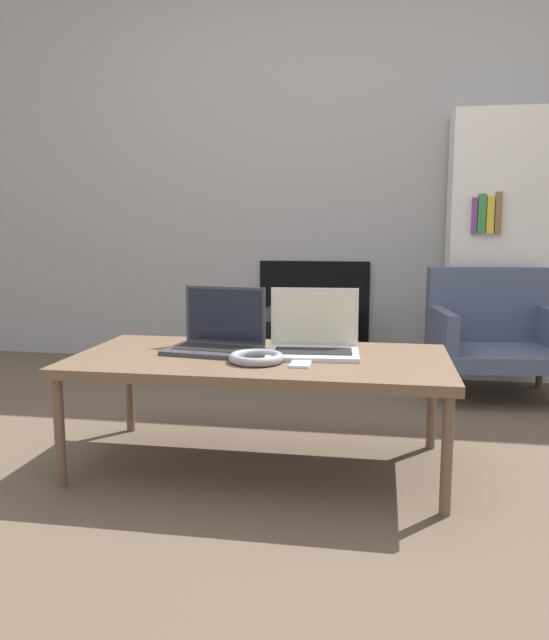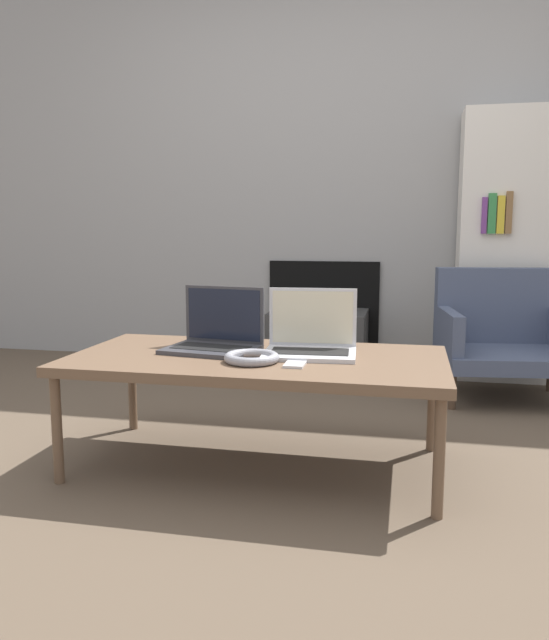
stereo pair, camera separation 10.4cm
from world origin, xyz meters
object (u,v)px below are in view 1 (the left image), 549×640
(headphones, at_px, (256,358))
(phone, at_px, (301,363))
(laptop_left, at_px, (218,337))
(tv, at_px, (310,341))
(laptop_right, at_px, (314,340))
(armchair, at_px, (493,331))

(headphones, bearing_deg, phone, -2.66)
(laptop_left, height_order, tv, laptop_left)
(laptop_right, bearing_deg, armchair, 49.97)
(laptop_right, xyz_separation_m, phone, (-0.02, -0.20, -0.05))
(headphones, distance_m, armchair, 1.68)
(laptop_left, height_order, headphones, laptop_left)
(laptop_right, height_order, armchair, armchair)
(laptop_right, bearing_deg, laptop_left, 175.92)
(headphones, xyz_separation_m, tv, (-0.01, 1.69, -0.25))
(armchair, bearing_deg, tv, 153.43)
(laptop_left, height_order, laptop_right, same)
(tv, xyz_separation_m, armchair, (1.02, -0.35, 0.15))
(headphones, height_order, armchair, armchair)
(phone, height_order, tv, phone)
(laptop_left, distance_m, phone, 0.40)
(tv, height_order, armchair, armchair)
(headphones, relative_size, tv, 0.33)
(laptop_right, bearing_deg, tv, 92.85)
(laptop_right, height_order, phone, laptop_right)
(phone, bearing_deg, laptop_right, 83.97)
(laptop_right, bearing_deg, headphones, -137.35)
(laptop_left, xyz_separation_m, armchair, (1.20, 1.15, -0.13))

